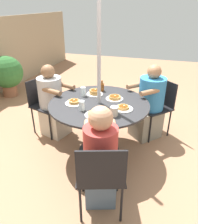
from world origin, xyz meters
TOP-DOWN VIEW (x-y plane):
  - ground_plane at (0.00, 0.00)m, footprint 12.00×12.00m
  - patio_table at (0.00, 0.00)m, footprint 1.30×1.30m
  - umbrella_pole at (0.00, 0.00)m, footprint 0.05×0.05m
  - patio_chair_north at (0.30, 1.00)m, footprint 0.56×0.56m
  - diner_north at (0.25, 0.83)m, footprint 0.48×0.57m
  - patio_chair_east at (-0.99, -0.33)m, footprint 0.57×0.57m
  - diner_east at (-0.82, -0.27)m, footprint 0.54×0.45m
  - patio_chair_south at (0.75, -0.72)m, footprint 0.64×0.64m
  - diner_south at (0.63, -0.60)m, footprint 0.61×0.60m
  - pancake_plate_a at (-0.12, 0.30)m, footprint 0.23×0.23m
  - pancake_plate_b at (0.17, -0.17)m, footprint 0.23×0.23m
  - pancake_plate_c at (0.25, 0.14)m, footprint 0.23×0.23m
  - pancake_plate_d at (-0.09, -0.34)m, footprint 0.23×0.23m
  - pancake_plate_e at (-0.36, -0.06)m, footprint 0.23×0.23m
  - syrup_bottle at (0.42, 0.08)m, footprint 0.08×0.06m
  - coffee_cup at (-0.29, -0.27)m, footprint 0.09×0.09m
  - drinking_glass_a at (-0.27, 0.13)m, footprint 0.07×0.07m
  - drinking_glass_b at (0.15, 0.28)m, footprint 0.07×0.07m
  - potted_shrub at (1.38, 2.55)m, footprint 0.70×0.70m

SIDE VIEW (x-z plane):
  - ground_plane at x=0.00m, z-range 0.00..0.00m
  - diner_north at x=0.25m, z-range -0.05..1.07m
  - patio_chair_north at x=0.30m, z-range 0.08..0.95m
  - patio_chair_east at x=-0.99m, z-range 0.08..0.95m
  - patio_chair_south at x=0.75m, z-range 0.08..0.95m
  - diner_south at x=0.63m, z-range -0.06..1.09m
  - diner_east at x=-0.82m, z-range -0.04..1.08m
  - potted_shrub at x=1.38m, z-range 0.07..0.98m
  - patio_table at x=0.00m, z-range 0.23..0.99m
  - pancake_plate_e at x=-0.36m, z-range 0.75..0.80m
  - pancake_plate_d at x=-0.09m, z-range 0.75..0.80m
  - pancake_plate_a at x=-0.12m, z-range 0.75..0.81m
  - pancake_plate_b at x=0.17m, z-range 0.75..0.81m
  - pancake_plate_c at x=0.25m, z-range 0.75..0.83m
  - coffee_cup at x=-0.29m, z-range 0.76..0.87m
  - drinking_glass_a at x=-0.27m, z-range 0.76..0.88m
  - syrup_bottle at x=0.42m, z-range 0.74..0.90m
  - drinking_glass_b at x=0.15m, z-range 0.76..0.88m
  - umbrella_pole at x=0.00m, z-range 0.00..2.25m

